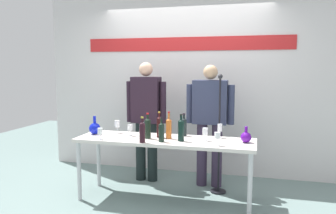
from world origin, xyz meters
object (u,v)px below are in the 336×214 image
Objects in this scene: wine_bottle_2 at (181,129)px; wine_glass_left_0 at (100,132)px; wine_bottle_6 at (159,126)px; microphone_stand at (219,154)px; wine_glass_left_2 at (130,128)px; decanter_blue_left at (95,128)px; decanter_blue_right at (246,137)px; wine_bottle_3 at (161,131)px; wine_bottle_1 at (169,128)px; wine_glass_left_1 at (117,124)px; wine_bottle_0 at (148,127)px; wine_glass_right_0 at (217,136)px; wine_bottle_5 at (184,126)px; wine_glass_right_2 at (220,128)px; wine_bottle_4 at (142,131)px; wine_glass_right_1 at (205,132)px; presenter_right at (210,117)px; presenter_left at (146,115)px; display_table at (165,144)px.

wine_glass_left_0 is at bearing -170.73° from wine_bottle_2.
microphone_stand is (0.69, 0.37, -0.39)m from wine_bottle_6.
wine_glass_left_0 is 0.39m from wine_glass_left_2.
wine_bottle_2 is at bearing -5.26° from decanter_blue_left.
decanter_blue_right is 0.66× the size of wine_bottle_3.
wine_glass_left_1 is at bearing 167.74° from wine_bottle_1.
wine_bottle_0 is 0.97× the size of wine_bottle_6.
wine_glass_left_1 is at bearing 164.29° from wine_glass_right_0.
wine_bottle_5 is 2.05× the size of wine_glass_left_2.
wine_glass_right_2 is (0.62, 0.39, -0.00)m from wine_bottle_3.
wine_bottle_0 reaches higher than wine_bottle_3.
wine_glass_left_2 is (-0.27, 0.33, -0.03)m from wine_bottle_4.
wine_glass_right_2 reaches higher than wine_glass_right_1.
wine_bottle_5 is at bearing 34.08° from wine_bottle_0.
wine_bottle_6 is (-0.09, 0.22, 0.02)m from wine_bottle_3.
presenter_right is 0.46m from wine_glass_right_2.
wine_glass_right_1 is at bearing -125.25° from wine_glass_right_2.
wine_bottle_0 is at bearing -70.10° from presenter_left.
wine_bottle_4 is 1.79× the size of wine_glass_left_1.
wine_glass_left_0 is 0.82× the size of wine_glass_left_1.
wine_glass_right_1 is at bearing -3.40° from wine_glass_left_2.
wine_bottle_2 is 0.70m from wine_glass_left_2.
wine_bottle_6 is at bearing 23.76° from wine_glass_left_0.
wine_bottle_3 is (-0.04, -0.19, -0.01)m from wine_bottle_1.
decanter_blue_right is 0.90m from wine_bottle_1.
wine_bottle_0 is 2.08× the size of wine_glass_right_0.
wine_bottle_0 is at bearing -163.15° from wine_glass_right_2.
decanter_blue_left is 0.29m from wine_glass_left_1.
wine_bottle_0 is 0.53m from wine_glass_left_1.
decanter_blue_left reaches higher than wine_glass_left_2.
wine_glass_left_2 is at bearing 153.84° from wine_bottle_3.
wine_bottle_3 is 1.86× the size of wine_glass_right_1.
wine_glass_left_0 is 0.80× the size of wine_glass_right_2.
wine_glass_right_1 is at bearing -34.18° from presenter_left.
wine_bottle_3 is at bearing -60.68° from presenter_left.
wine_bottle_2 is at bearing -144.95° from wine_glass_right_2.
decanter_blue_right is 0.12× the size of microphone_stand.
wine_bottle_4 is at bearing -3.68° from wine_glass_left_0.
microphone_stand is (0.60, 0.43, -0.19)m from display_table.
wine_glass_right_2 is (1.32, 0.03, 0.00)m from wine_glass_left_1.
wine_glass_right_0 is at bearing -42.10° from wine_bottle_5.
wine_bottle_5 is 0.63m from wine_glass_right_0.
wine_glass_left_2 is at bearing -27.84° from wine_glass_left_1.
wine_bottle_2 is 0.30m from wine_bottle_5.
decanter_blue_left is 1.58× the size of wine_glass_right_0.
wine_bottle_6 is (-0.09, 0.06, 0.20)m from display_table.
wine_bottle_0 is 0.20× the size of microphone_stand.
wine_bottle_2 is at bearing -17.89° from display_table.
microphone_stand is (0.60, 0.59, -0.37)m from wine_bottle_3.
wine_glass_right_2 is at bearing -82.03° from microphone_stand.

